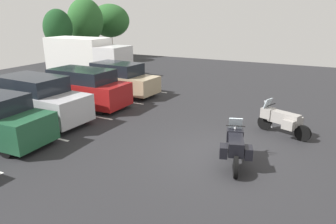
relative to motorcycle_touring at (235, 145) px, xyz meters
The scene contains 11 objects.
ground 1.08m from the motorcycle_touring, 61.03° to the left, with size 44.00×44.00×0.10m, color #262628.
motorcycle_touring is the anchor object (origin of this frame).
motorcycle_second 3.49m from the motorcycle_touring, 16.51° to the right, with size 1.20×2.12×1.36m.
parking_stripes 8.75m from the motorcycle_touring, 96.44° to the left, with size 16.85×5.05×0.01m.
car_silver 8.99m from the motorcycle_touring, 88.59° to the left, with size 2.14×4.88×2.03m.
car_red 9.24m from the motorcycle_touring, 71.04° to the left, with size 2.00×4.68×1.94m.
car_tan 10.41m from the motorcycle_touring, 55.18° to the left, with size 2.16×4.64×1.86m.
box_truck 17.21m from the motorcycle_touring, 55.84° to the left, with size 2.43×6.73×2.87m.
tree_right 22.80m from the motorcycle_touring, 58.20° to the left, with size 2.54×2.54×5.05m.
tree_far_right 24.75m from the motorcycle_touring, 51.04° to the left, with size 3.43×3.43×6.09m.
tree_center_left 27.78m from the motorcycle_touring, 44.42° to the left, with size 4.24×4.24×5.66m.
Camera 1 is at (-9.36, -2.79, 4.64)m, focal length 32.86 mm.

